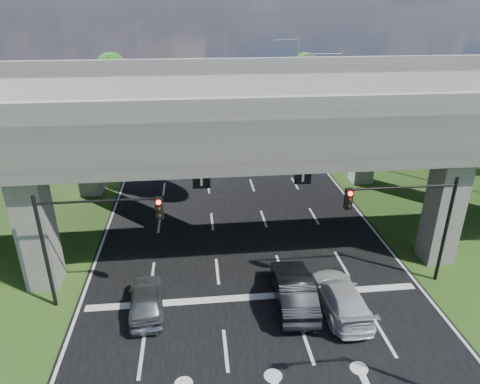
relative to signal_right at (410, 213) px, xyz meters
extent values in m
plane|color=#274415|center=(-7.82, -3.94, -4.19)|extent=(160.00, 160.00, 0.00)
cube|color=black|center=(-7.82, 6.06, -4.17)|extent=(18.00, 120.00, 0.03)
cube|color=#363331|center=(-7.82, 8.06, 3.81)|extent=(80.00, 15.00, 2.00)
cube|color=#63605B|center=(-7.82, 0.81, 5.31)|extent=(80.00, 0.50, 1.00)
cube|color=#63605B|center=(-7.82, 15.31, 5.31)|extent=(80.00, 0.50, 1.00)
cube|color=#63605B|center=(-18.82, 2.06, -0.69)|extent=(1.60, 1.60, 7.00)
cube|color=#63605B|center=(-18.82, 14.06, -0.69)|extent=(1.60, 1.60, 7.00)
cube|color=#63605B|center=(3.18, 2.06, -0.69)|extent=(1.60, 1.60, 7.00)
cube|color=#63605B|center=(3.18, 14.06, -0.69)|extent=(1.60, 1.60, 7.00)
cube|color=black|center=(-10.32, 1.06, 1.81)|extent=(0.85, 0.06, 0.85)
cube|color=black|center=(-5.32, 1.06, 1.81)|extent=(0.85, 0.06, 0.85)
cylinder|color=black|center=(2.18, 0.06, -1.19)|extent=(0.18, 0.18, 6.00)
cylinder|color=black|center=(-0.57, 0.06, 1.41)|extent=(5.50, 0.12, 0.12)
cube|color=black|center=(-3.32, -0.12, 1.01)|extent=(0.35, 0.28, 1.05)
sphere|color=#FF0C05|center=(-3.32, -0.28, 1.36)|extent=(0.22, 0.22, 0.22)
cylinder|color=black|center=(-17.82, 0.06, -1.19)|extent=(0.18, 0.18, 6.00)
cylinder|color=black|center=(-15.07, 0.06, 1.41)|extent=(5.50, 0.12, 0.12)
cube|color=black|center=(-12.32, -0.12, 1.01)|extent=(0.35, 0.28, 1.05)
sphere|color=#FF0C05|center=(-12.32, -0.28, 1.36)|extent=(0.22, 0.22, 0.22)
cylinder|color=gray|center=(2.68, 20.06, 0.81)|extent=(0.16, 0.16, 10.00)
cylinder|color=gray|center=(1.18, 20.06, 5.51)|extent=(3.00, 0.10, 0.10)
cube|color=gray|center=(-0.32, 20.06, 5.41)|extent=(0.60, 0.25, 0.18)
cylinder|color=gray|center=(2.68, 36.06, 0.81)|extent=(0.16, 0.16, 10.00)
cylinder|color=gray|center=(1.18, 36.06, 5.51)|extent=(3.00, 0.10, 0.10)
cube|color=gray|center=(-0.32, 36.06, 5.41)|extent=(0.60, 0.25, 0.18)
cylinder|color=black|center=(-21.82, 22.06, -2.54)|extent=(0.36, 0.36, 3.30)
sphere|color=#1F4E15|center=(-21.82, 22.06, 0.46)|extent=(4.50, 4.50, 4.50)
sphere|color=#1F4E15|center=(-21.42, 21.76, 1.81)|extent=(3.60, 3.60, 3.60)
sphere|color=#1F4E15|center=(-22.12, 22.46, -0.44)|extent=(3.30, 3.30, 3.30)
cylinder|color=black|center=(-24.82, 30.06, -2.76)|extent=(0.36, 0.36, 2.86)
sphere|color=#1F4E15|center=(-24.82, 30.06, -0.16)|extent=(3.90, 3.90, 3.90)
sphere|color=#1F4E15|center=(-24.42, 29.76, 1.01)|extent=(3.12, 3.12, 3.12)
sphere|color=#1F4E15|center=(-25.12, 30.46, -0.94)|extent=(2.86, 2.86, 2.86)
cylinder|color=black|center=(-20.82, 38.06, -2.43)|extent=(0.36, 0.36, 3.52)
sphere|color=#1F4E15|center=(-20.82, 38.06, 0.77)|extent=(4.80, 4.80, 4.80)
sphere|color=#1F4E15|center=(-20.42, 37.76, 2.21)|extent=(3.84, 3.84, 3.84)
sphere|color=#1F4E15|center=(-21.12, 38.46, -0.19)|extent=(3.52, 3.52, 3.52)
cylinder|color=black|center=(5.18, 24.06, -2.65)|extent=(0.36, 0.36, 3.08)
sphere|color=#1F4E15|center=(5.18, 24.06, 0.15)|extent=(4.20, 4.20, 4.20)
sphere|color=#1F4E15|center=(5.58, 23.76, 1.41)|extent=(3.36, 3.36, 3.36)
sphere|color=#1F4E15|center=(4.88, 24.46, -0.69)|extent=(3.08, 3.08, 3.08)
cylinder|color=black|center=(8.18, 32.06, -2.76)|extent=(0.36, 0.36, 2.86)
sphere|color=#1F4E15|center=(8.18, 32.06, -0.16)|extent=(3.90, 3.90, 3.90)
sphere|color=#1F4E15|center=(8.58, 31.76, 1.01)|extent=(3.12, 3.12, 3.12)
sphere|color=#1F4E15|center=(7.88, 32.46, -0.94)|extent=(2.86, 2.86, 2.86)
cylinder|color=black|center=(4.18, 40.06, -2.54)|extent=(0.36, 0.36, 3.30)
sphere|color=#1F4E15|center=(4.18, 40.06, 0.46)|extent=(4.50, 4.50, 4.50)
sphere|color=#1F4E15|center=(4.58, 39.76, 1.81)|extent=(3.60, 3.60, 3.60)
sphere|color=#1F4E15|center=(3.88, 40.46, -0.44)|extent=(3.30, 3.30, 3.30)
imported|color=gray|center=(-13.22, -0.94, -3.46)|extent=(2.00, 4.24, 1.40)
imported|color=black|center=(-6.02, -1.13, -3.32)|extent=(2.07, 5.16, 1.67)
imported|color=#BCBCBC|center=(-3.85, -1.83, -3.43)|extent=(2.13, 5.05, 1.45)
camera|label=1|loc=(-10.54, -18.08, 9.67)|focal=32.00mm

